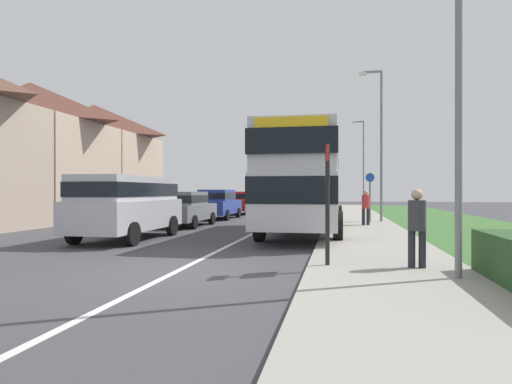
% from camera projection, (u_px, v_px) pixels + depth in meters
% --- Properties ---
extents(ground_plane, '(120.00, 120.00, 0.00)m').
position_uv_depth(ground_plane, '(176.00, 272.00, 8.82)').
color(ground_plane, '#424247').
extents(lane_marking_centre, '(0.14, 60.00, 0.01)m').
position_uv_depth(lane_marking_centre, '(253.00, 234.00, 16.68)').
color(lane_marking_centre, silver).
rests_on(lane_marking_centre, ground_plane).
extents(pavement_near_side, '(3.20, 68.00, 0.12)m').
position_uv_depth(pavement_near_side, '(370.00, 240.00, 13.93)').
color(pavement_near_side, '#9E998E').
rests_on(pavement_near_side, ground_plane).
extents(double_decker_bus, '(2.80, 9.66, 3.70)m').
position_uv_depth(double_decker_bus, '(305.00, 177.00, 16.51)').
color(double_decker_bus, '#BCBCC1').
rests_on(double_decker_bus, ground_plane).
extents(parked_van_silver, '(2.11, 5.02, 2.11)m').
position_uv_depth(parked_van_silver, '(128.00, 202.00, 14.61)').
color(parked_van_silver, '#B7B7BC').
rests_on(parked_van_silver, ground_plane).
extents(parked_car_grey, '(1.91, 4.36, 1.60)m').
position_uv_depth(parked_car_grey, '(185.00, 207.00, 20.02)').
color(parked_car_grey, slate).
rests_on(parked_car_grey, ground_plane).
extents(parked_car_blue, '(1.95, 4.51, 1.70)m').
position_uv_depth(parked_car_blue, '(218.00, 203.00, 25.41)').
color(parked_car_blue, navy).
rests_on(parked_car_blue, ground_plane).
extents(parked_car_red, '(2.01, 4.04, 1.59)m').
position_uv_depth(parked_car_red, '(238.00, 202.00, 30.58)').
color(parked_car_red, '#B21E1E').
rests_on(parked_car_red, ground_plane).
extents(pedestrian_at_stop, '(0.34, 0.34, 1.67)m').
position_uv_depth(pedestrian_at_stop, '(417.00, 224.00, 8.60)').
color(pedestrian_at_stop, '#23232D').
rests_on(pedestrian_at_stop, ground_plane).
extents(pedestrian_walking_away, '(0.34, 0.34, 1.67)m').
position_uv_depth(pedestrian_walking_away, '(366.00, 206.00, 19.39)').
color(pedestrian_walking_away, '#23232D').
rests_on(pedestrian_walking_away, ground_plane).
extents(bus_stop_sign, '(0.09, 0.52, 2.60)m').
position_uv_depth(bus_stop_sign, '(328.00, 195.00, 8.93)').
color(bus_stop_sign, black).
rests_on(bus_stop_sign, ground_plane).
extents(cycle_route_sign, '(0.44, 0.08, 2.52)m').
position_uv_depth(cycle_route_sign, '(370.00, 195.00, 21.72)').
color(cycle_route_sign, slate).
rests_on(cycle_route_sign, ground_plane).
extents(street_lamp_near, '(1.14, 0.20, 8.20)m').
position_uv_depth(street_lamp_near, '(453.00, 17.00, 7.59)').
color(street_lamp_near, slate).
rests_on(street_lamp_near, ground_plane).
extents(street_lamp_mid, '(1.14, 0.20, 7.59)m').
position_uv_depth(street_lamp_mid, '(379.00, 136.00, 21.61)').
color(street_lamp_mid, slate).
rests_on(street_lamp_mid, ground_plane).
extents(street_lamp_far, '(1.14, 0.20, 8.17)m').
position_uv_depth(street_lamp_far, '(362.00, 159.00, 40.81)').
color(street_lamp_far, slate).
rests_on(street_lamp_far, ground_plane).
extents(house_terrace_far_side, '(7.46, 18.59, 7.51)m').
position_uv_depth(house_terrace_far_side, '(30.00, 152.00, 23.62)').
color(house_terrace_far_side, tan).
rests_on(house_terrace_far_side, ground_plane).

